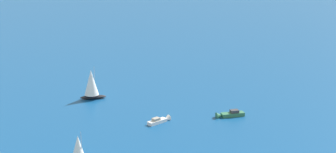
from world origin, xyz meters
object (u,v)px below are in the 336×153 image
motorboat_far_port (229,114)px  sailboat_trailing (78,151)px  motorboat_outer_ring_c (160,120)px  sailboat_near_centre (92,84)px

motorboat_far_port → sailboat_trailing: (43.89, -42.95, 4.08)m
motorboat_far_port → motorboat_outer_ring_c: size_ratio=1.29×
sailboat_near_centre → motorboat_outer_ring_c: size_ratio=1.59×
sailboat_near_centre → motorboat_far_port: size_ratio=1.23×
motorboat_far_port → sailboat_trailing: size_ratio=0.98×
sailboat_trailing → motorboat_far_port: bearing=135.6°
motorboat_far_port → sailboat_trailing: 61.55m
motorboat_far_port → sailboat_near_centre: bearing=-108.2°
sailboat_trailing → motorboat_outer_ring_c: bearing=152.1°
sailboat_trailing → motorboat_outer_ring_c: 41.80m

